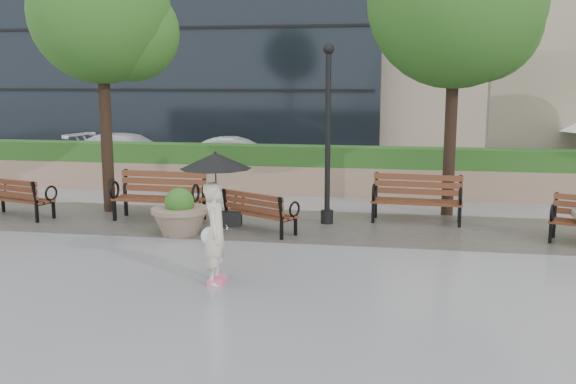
% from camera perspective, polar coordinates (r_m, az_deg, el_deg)
% --- Properties ---
extents(ground, '(100.00, 100.00, 0.00)m').
position_cam_1_polar(ground, '(11.28, 0.27, -6.44)').
color(ground, gray).
rests_on(ground, ground).
extents(cobble_strip, '(28.00, 3.20, 0.01)m').
position_cam_1_polar(cobble_strip, '(14.15, 2.28, -3.02)').
color(cobble_strip, '#383330').
rests_on(cobble_strip, ground).
extents(hedge_wall, '(24.00, 0.80, 1.35)m').
position_cam_1_polar(hedge_wall, '(17.94, 3.96, 1.89)').
color(hedge_wall, '#977B61').
rests_on(hedge_wall, ground).
extents(asphalt_street, '(40.00, 7.00, 0.00)m').
position_cam_1_polar(asphalt_street, '(21.98, 5.01, 1.63)').
color(asphalt_street, black).
rests_on(asphalt_street, ground).
extents(bench_0, '(1.87, 1.17, 0.94)m').
position_cam_1_polar(bench_0, '(16.21, -22.81, -1.13)').
color(bench_0, '#5E2F1B').
rests_on(bench_0, ground).
extents(bench_1, '(2.09, 0.91, 1.10)m').
position_cam_1_polar(bench_1, '(14.92, -11.35, -1.26)').
color(bench_1, '#5E2F1B').
rests_on(bench_1, ground).
extents(bench_2, '(1.73, 1.36, 0.88)m').
position_cam_1_polar(bench_2, '(13.52, -2.53, -2.53)').
color(bench_2, '#5E2F1B').
rests_on(bench_2, ground).
extents(bench_3, '(2.03, 0.92, 1.06)m').
position_cam_1_polar(bench_3, '(14.69, 11.35, -1.48)').
color(bench_3, '#5E2F1B').
rests_on(bench_3, ground).
extents(planter_left, '(1.18, 1.18, 0.99)m').
position_cam_1_polar(planter_left, '(13.47, -9.59, -2.16)').
color(planter_left, '#7F6B56').
rests_on(planter_left, ground).
extents(lamppost, '(0.28, 0.28, 3.95)m').
position_cam_1_polar(lamppost, '(14.12, 3.55, 4.06)').
color(lamppost, black).
rests_on(lamppost, ground).
extents(tree_0, '(3.38, 3.27, 6.35)m').
position_cam_1_polar(tree_0, '(16.03, -15.70, 14.63)').
color(tree_0, black).
rests_on(tree_0, ground).
extents(tree_1, '(4.02, 4.02, 6.98)m').
position_cam_1_polar(tree_1, '(15.64, 15.26, 15.73)').
color(tree_1, black).
rests_on(tree_1, ground).
extents(car_left, '(4.73, 2.58, 1.30)m').
position_cam_1_polar(car_left, '(23.27, -13.96, 3.45)').
color(car_left, silver).
rests_on(car_left, ground).
extents(car_right, '(3.82, 1.79, 1.21)m').
position_cam_1_polar(car_right, '(22.12, -4.52, 3.27)').
color(car_right, silver).
rests_on(car_right, ground).
extents(pedestrian, '(1.12, 1.12, 2.06)m').
position_cam_1_polar(pedestrian, '(10.08, -6.44, -1.14)').
color(pedestrian, beige).
rests_on(pedestrian, ground).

